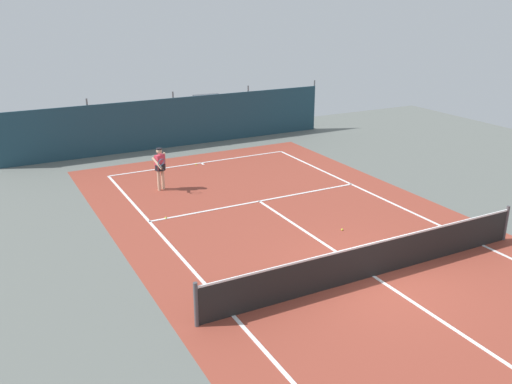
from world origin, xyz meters
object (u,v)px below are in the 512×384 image
at_px(tennis_ball_midcourt, 166,218).
at_px(tennis_ball_by_sideline, 342,230).
at_px(tennis_ball_near_player, 196,164).
at_px(tennis_player, 160,166).
at_px(tennis_net, 375,259).
at_px(parked_car, 211,111).

height_order(tennis_ball_midcourt, tennis_ball_by_sideline, same).
bearing_deg(tennis_ball_near_player, tennis_ball_midcourt, -121.24).
bearing_deg(tennis_player, tennis_ball_near_player, -156.38).
height_order(tennis_net, tennis_player, tennis_player).
bearing_deg(parked_car, tennis_net, 85.31).
relative_size(tennis_ball_near_player, tennis_ball_by_sideline, 1.00).
distance_m(tennis_player, tennis_ball_midcourt, 3.14).
bearing_deg(tennis_ball_midcourt, tennis_ball_by_sideline, -37.55).
height_order(tennis_net, tennis_ball_by_sideline, tennis_net).
relative_size(tennis_player, tennis_ball_near_player, 24.85).
relative_size(tennis_ball_by_sideline, parked_car, 0.02).
bearing_deg(tennis_net, tennis_ball_near_player, 91.51).
bearing_deg(parked_car, tennis_player, 62.41).
distance_m(tennis_ball_midcourt, tennis_ball_by_sideline, 5.82).
bearing_deg(tennis_ball_by_sideline, tennis_ball_midcourt, 142.45).
relative_size(tennis_net, parked_car, 2.32).
bearing_deg(tennis_ball_midcourt, tennis_player, 74.04).
height_order(tennis_net, tennis_ball_midcourt, tennis_net).
distance_m(tennis_ball_midcourt, parked_car, 14.03).
bearing_deg(tennis_ball_by_sideline, parked_car, 81.69).
bearing_deg(parked_car, tennis_ball_by_sideline, 87.29).
bearing_deg(tennis_ball_near_player, tennis_net, -88.49).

